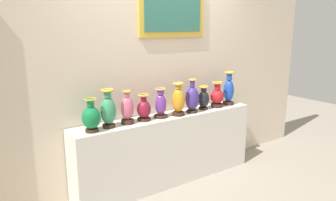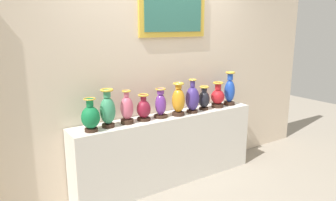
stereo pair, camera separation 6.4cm
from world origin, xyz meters
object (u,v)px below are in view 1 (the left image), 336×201
(vase_jade, at_px, (108,110))
(vase_rose, at_px, (127,109))
(vase_crimson, at_px, (217,96))
(vase_sapphire, at_px, (229,90))
(vase_amber, at_px, (178,100))
(vase_onyx, at_px, (204,99))
(vase_violet, at_px, (161,105))
(vase_indigo, at_px, (192,98))
(vase_burgundy, at_px, (144,109))
(vase_emerald, at_px, (91,118))

(vase_jade, relative_size, vase_rose, 1.12)
(vase_crimson, bearing_deg, vase_sapphire, 2.86)
(vase_amber, height_order, vase_onyx, vase_amber)
(vase_violet, bearing_deg, vase_jade, -179.31)
(vase_indigo, height_order, vase_sapphire, vase_sapphire)
(vase_indigo, xyz_separation_m, vase_onyx, (0.20, 0.03, -0.03))
(vase_rose, distance_m, vase_indigo, 0.85)
(vase_jade, relative_size, vase_burgundy, 1.37)
(vase_emerald, distance_m, vase_burgundy, 0.62)
(vase_burgundy, distance_m, vase_indigo, 0.65)
(vase_emerald, distance_m, vase_jade, 0.20)
(vase_rose, distance_m, vase_burgundy, 0.21)
(vase_indigo, bearing_deg, vase_crimson, 3.44)
(vase_crimson, height_order, vase_sapphire, vase_sapphire)
(vase_sapphire, bearing_deg, vase_emerald, -178.76)
(vase_violet, xyz_separation_m, vase_crimson, (0.86, -0.01, -0.01))
(vase_burgundy, relative_size, vase_indigo, 0.72)
(vase_violet, height_order, vase_amber, vase_amber)
(vase_emerald, height_order, vase_burgundy, vase_emerald)
(vase_rose, bearing_deg, vase_jade, -177.93)
(vase_jade, relative_size, vase_crimson, 1.23)
(vase_rose, relative_size, vase_violet, 1.07)
(vase_indigo, height_order, vase_onyx, vase_indigo)
(vase_crimson, distance_m, vase_sapphire, 0.22)
(vase_emerald, relative_size, vase_sapphire, 0.77)
(vase_violet, xyz_separation_m, vase_sapphire, (1.07, 0.00, 0.04))
(vase_burgundy, height_order, vase_indigo, vase_indigo)
(vase_amber, relative_size, vase_onyx, 1.30)
(vase_emerald, bearing_deg, vase_crimson, 1.03)
(vase_crimson, xyz_separation_m, vase_sapphire, (0.22, 0.01, 0.05))
(vase_violet, bearing_deg, vase_emerald, -177.30)
(vase_violet, relative_size, vase_amber, 0.87)
(vase_violet, height_order, vase_indigo, vase_indigo)
(vase_emerald, bearing_deg, vase_onyx, 1.26)
(vase_crimson, bearing_deg, vase_indigo, -176.56)
(vase_onyx, bearing_deg, vase_sapphire, 1.15)
(vase_emerald, height_order, vase_onyx, vase_emerald)
(vase_rose, distance_m, vase_onyx, 1.06)
(vase_onyx, height_order, vase_crimson, vase_crimson)
(vase_rose, height_order, vase_indigo, vase_indigo)
(vase_rose, height_order, vase_burgundy, vase_rose)
(vase_rose, relative_size, vase_crimson, 1.10)
(vase_indigo, bearing_deg, vase_rose, 177.63)
(vase_rose, xyz_separation_m, vase_burgundy, (0.21, 0.00, -0.03))
(vase_onyx, xyz_separation_m, vase_sapphire, (0.44, 0.01, 0.05))
(vase_burgundy, xyz_separation_m, vase_onyx, (0.85, -0.01, 0.01))
(vase_burgundy, relative_size, vase_amber, 0.76)
(vase_emerald, relative_size, vase_indigo, 0.83)
(vase_onyx, bearing_deg, vase_crimson, -0.48)
(vase_violet, bearing_deg, vase_onyx, -0.65)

